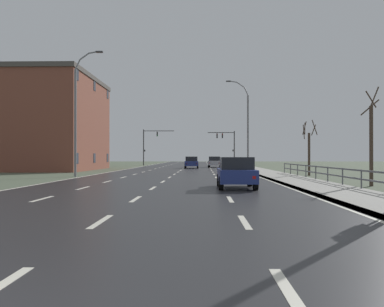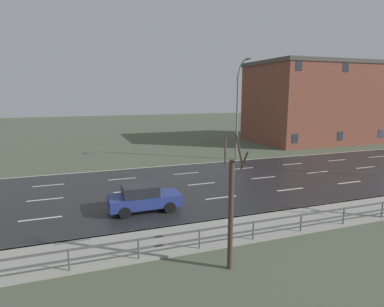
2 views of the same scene
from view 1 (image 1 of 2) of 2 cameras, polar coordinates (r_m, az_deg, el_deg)
name	(u,v)px [view 1 (image 1 of 2)]	position (r m, az deg, el deg)	size (l,w,h in m)	color
ground_plane	(182,170)	(51.01, -1.36, -2.25)	(160.00, 160.00, 0.12)	#4C5642
road_asphalt_strip	(186,167)	(62.99, -0.83, -1.82)	(14.00, 120.00, 0.03)	#232326
sidewalk_right	(243,167)	(63.22, 6.83, -1.77)	(3.00, 120.00, 0.12)	gray
guardrail	(335,173)	(25.00, 18.58, -2.43)	(0.07, 29.20, 1.00)	#515459
street_lamp_midground	(246,126)	(48.43, 7.30, 3.62)	(2.57, 0.24, 10.19)	slate
street_lamp_left_bank	(77,115)	(35.01, -15.13, 5.04)	(2.30, 0.24, 9.98)	slate
traffic_signal_right	(228,142)	(72.91, 4.81, 1.55)	(4.62, 0.36, 5.91)	#38383A
traffic_signal_left	(149,142)	(75.07, -5.76, 1.59)	(5.44, 0.36, 6.32)	#38383A
car_distant	(192,162)	(56.85, -0.06, -1.18)	(1.89, 4.13, 1.57)	navy
car_far_left	(215,162)	(61.63, 3.05, -1.12)	(2.02, 4.19, 1.57)	#B7B7BC
car_near_left	(236,172)	(21.37, 5.95, -2.54)	(1.84, 4.10, 1.57)	navy
brick_building	(46,123)	(52.90, -18.93, 3.84)	(11.58, 16.48, 10.94)	brown
bare_tree_near	(371,142)	(24.89, 22.89, 1.44)	(0.96, 0.98, 5.38)	#423328
bare_tree_mid	(309,150)	(36.50, 15.39, 0.51)	(1.29, 1.35, 4.58)	#423328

